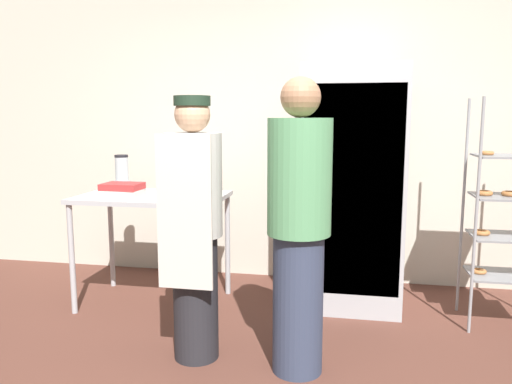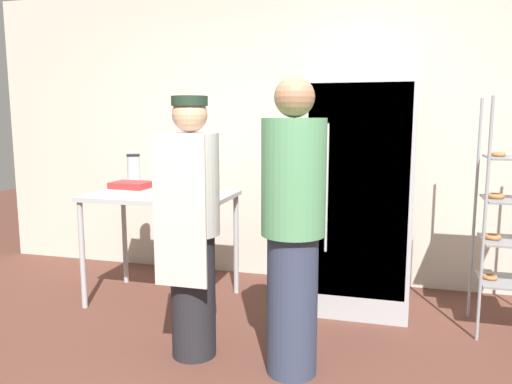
% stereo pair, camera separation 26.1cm
% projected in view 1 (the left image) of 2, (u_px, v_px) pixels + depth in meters
% --- Properties ---
extents(back_wall, '(6.40, 0.12, 2.72)m').
position_uv_depth(back_wall, '(292.00, 135.00, 4.66)').
color(back_wall, beige).
rests_on(back_wall, ground_plane).
extents(refrigerator, '(0.79, 0.72, 1.92)m').
position_uv_depth(refrigerator, '(352.00, 188.00, 3.99)').
color(refrigerator, '#ADAFB5').
rests_on(refrigerator, ground_plane).
extents(baking_rack, '(0.55, 0.44, 1.66)m').
position_uv_depth(baking_rack, '(508.00, 216.00, 3.59)').
color(baking_rack, '#93969B').
rests_on(baking_rack, ground_plane).
extents(prep_counter, '(1.16, 0.73, 0.90)m').
position_uv_depth(prep_counter, '(153.00, 207.00, 4.01)').
color(prep_counter, '#ADAFB5').
rests_on(prep_counter, ground_plane).
extents(donut_box, '(0.26, 0.20, 0.24)m').
position_uv_depth(donut_box, '(189.00, 193.00, 3.79)').
color(donut_box, silver).
rests_on(donut_box, prep_counter).
extents(blender_pitcher, '(0.14, 0.14, 0.30)m').
position_uv_depth(blender_pitcher, '(122.00, 174.00, 4.24)').
color(blender_pitcher, '#99999E').
rests_on(blender_pitcher, prep_counter).
extents(binder_stack, '(0.30, 0.23, 0.11)m').
position_uv_depth(binder_stack, '(122.00, 190.00, 3.89)').
color(binder_stack, silver).
rests_on(binder_stack, prep_counter).
extents(person_baker, '(0.35, 0.37, 1.65)m').
position_uv_depth(person_baker, '(194.00, 226.00, 3.07)').
color(person_baker, '#232328').
rests_on(person_baker, ground_plane).
extents(person_customer, '(0.37, 0.37, 1.75)m').
position_uv_depth(person_customer, '(299.00, 226.00, 2.90)').
color(person_customer, '#333D56').
rests_on(person_customer, ground_plane).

